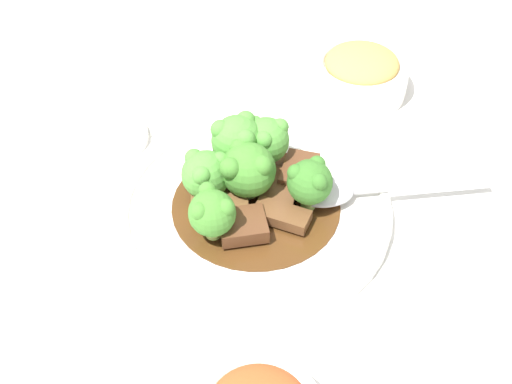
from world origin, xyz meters
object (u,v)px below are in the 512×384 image
(side_bowl_appetizer, at_px, (361,73))
(beef_strip_1, at_px, (299,172))
(beef_strip_2, at_px, (243,226))
(broccoli_floret_4, at_px, (212,212))
(broccoli_floret_5, at_px, (266,140))
(beef_strip_4, at_px, (220,208))
(broccoli_floret_1, at_px, (244,170))
(broccoli_floret_3, at_px, (310,181))
(sauce_dish, at_px, (116,136))
(main_plate, at_px, (256,209))
(broccoli_floret_0, at_px, (237,140))
(beef_strip_0, at_px, (279,189))
(beef_strip_3, at_px, (282,215))
(broccoli_floret_2, at_px, (206,174))
(serving_spoon, at_px, (340,191))

(side_bowl_appetizer, bearing_deg, beef_strip_1, -55.25)
(beef_strip_2, xyz_separation_m, broccoli_floret_4, (-0.01, -0.03, 0.02))
(beef_strip_2, bearing_deg, broccoli_floret_5, 136.74)
(beef_strip_4, distance_m, broccoli_floret_1, 0.04)
(broccoli_floret_3, bearing_deg, sauce_dish, -149.71)
(broccoli_floret_1, relative_size, broccoli_floret_5, 1.05)
(broccoli_floret_1, bearing_deg, beef_strip_1, 85.13)
(side_bowl_appetizer, bearing_deg, main_plate, -61.01)
(beef_strip_1, height_order, broccoli_floret_0, broccoli_floret_0)
(beef_strip_0, xyz_separation_m, beef_strip_2, (0.03, -0.06, 0.00))
(main_plate, distance_m, beef_strip_2, 0.04)
(beef_strip_2, xyz_separation_m, broccoli_floret_3, (0.00, 0.07, 0.03))
(beef_strip_1, bearing_deg, beef_strip_3, -47.82)
(broccoli_floret_0, xyz_separation_m, broccoli_floret_2, (0.02, -0.05, -0.01))
(beef_strip_1, bearing_deg, beef_strip_4, -87.67)
(broccoli_floret_1, distance_m, side_bowl_appetizer, 0.24)
(beef_strip_3, height_order, beef_strip_4, same)
(sauce_dish, bearing_deg, broccoli_floret_4, 6.61)
(beef_strip_4, relative_size, broccoli_floret_1, 1.07)
(broccoli_floret_1, relative_size, side_bowl_appetizer, 0.53)
(main_plate, distance_m, broccoli_floret_0, 0.07)
(main_plate, xyz_separation_m, beef_strip_0, (-0.00, 0.03, 0.01))
(broccoli_floret_0, distance_m, sauce_dish, 0.16)
(beef_strip_3, relative_size, broccoli_floret_2, 1.17)
(broccoli_floret_3, bearing_deg, beef_strip_0, -153.48)
(broccoli_floret_4, height_order, sauce_dish, broccoli_floret_4)
(beef_strip_3, bearing_deg, sauce_dish, -157.00)
(broccoli_floret_1, distance_m, broccoli_floret_3, 0.07)
(beef_strip_1, relative_size, serving_spoon, 0.30)
(beef_strip_4, xyz_separation_m, broccoli_floret_3, (0.04, 0.08, 0.03))
(broccoli_floret_5, bearing_deg, broccoli_floret_1, -55.02)
(sauce_dish, bearing_deg, broccoli_floret_5, 40.99)
(broccoli_floret_4, bearing_deg, broccoli_floret_2, 159.05)
(beef_strip_4, relative_size, broccoli_floret_0, 1.00)
(beef_strip_1, distance_m, broccoli_floret_5, 0.05)
(main_plate, bearing_deg, broccoli_floret_1, -163.10)
(beef_strip_3, height_order, side_bowl_appetizer, side_bowl_appetizer)
(beef_strip_3, xyz_separation_m, broccoli_floret_2, (-0.07, -0.05, 0.02))
(serving_spoon, height_order, side_bowl_appetizer, side_bowl_appetizer)
(broccoli_floret_0, height_order, broccoli_floret_3, broccoli_floret_0)
(sauce_dish, bearing_deg, broccoli_floret_2, 16.85)
(beef_strip_2, xyz_separation_m, side_bowl_appetizer, (-0.14, 0.24, 0.00))
(beef_strip_0, distance_m, broccoli_floret_3, 0.05)
(broccoli_floret_0, height_order, broccoli_floret_4, broccoli_floret_0)
(broccoli_floret_4, bearing_deg, broccoli_floret_5, 123.31)
(main_plate, relative_size, beef_strip_1, 4.63)
(broccoli_floret_0, bearing_deg, broccoli_floret_5, 72.01)
(broccoli_floret_5, xyz_separation_m, serving_spoon, (0.08, 0.04, -0.03))
(beef_strip_1, xyz_separation_m, beef_strip_2, (0.04, -0.09, 0.00))
(sauce_dish, bearing_deg, beef_strip_2, 13.54)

